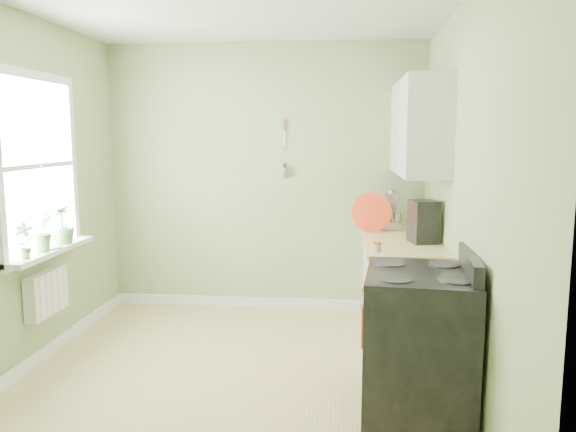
# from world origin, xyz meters

# --- Properties ---
(floor) EXTENTS (3.20, 3.60, 0.02)m
(floor) POSITION_xyz_m (0.00, 0.00, -0.01)
(floor) COLOR tan
(floor) RESTS_ON ground
(wall_back) EXTENTS (3.20, 0.02, 2.70)m
(wall_back) POSITION_xyz_m (0.00, 1.81, 1.35)
(wall_back) COLOR #97AA74
(wall_back) RESTS_ON floor
(wall_left) EXTENTS (0.02, 3.60, 2.70)m
(wall_left) POSITION_xyz_m (-1.61, 0.00, 1.35)
(wall_left) COLOR #97AA74
(wall_left) RESTS_ON floor
(wall_right) EXTENTS (0.02, 3.60, 2.70)m
(wall_right) POSITION_xyz_m (1.61, 0.00, 1.35)
(wall_right) COLOR #97AA74
(wall_right) RESTS_ON floor
(base_cabinets) EXTENTS (0.60, 1.60, 0.87)m
(base_cabinets) POSITION_xyz_m (1.30, 1.00, 0.43)
(base_cabinets) COLOR white
(base_cabinets) RESTS_ON floor
(countertop) EXTENTS (0.64, 1.60, 0.04)m
(countertop) POSITION_xyz_m (1.29, 1.00, 0.89)
(countertop) COLOR #DBCB86
(countertop) RESTS_ON base_cabinets
(upper_cabinets) EXTENTS (0.35, 1.40, 0.80)m
(upper_cabinets) POSITION_xyz_m (1.43, 1.10, 1.85)
(upper_cabinets) COLOR white
(upper_cabinets) RESTS_ON wall_right
(window) EXTENTS (0.06, 1.14, 1.44)m
(window) POSITION_xyz_m (-1.58, 0.30, 1.55)
(window) COLOR white
(window) RESTS_ON wall_left
(window_sill) EXTENTS (0.18, 1.14, 0.04)m
(window_sill) POSITION_xyz_m (-1.51, 0.30, 0.88)
(window_sill) COLOR white
(window_sill) RESTS_ON wall_left
(radiator) EXTENTS (0.12, 0.50, 0.35)m
(radiator) POSITION_xyz_m (-1.54, 0.25, 0.55)
(radiator) COLOR white
(radiator) RESTS_ON wall_left
(wall_utensils) EXTENTS (0.02, 0.14, 0.58)m
(wall_utensils) POSITION_xyz_m (0.20, 1.78, 1.56)
(wall_utensils) COLOR #DBCB86
(wall_utensils) RESTS_ON wall_back
(stove) EXTENTS (0.75, 0.83, 1.07)m
(stove) POSITION_xyz_m (1.28, -0.40, 0.48)
(stove) COLOR black
(stove) RESTS_ON floor
(stand_mixer) EXTENTS (0.21, 0.32, 0.37)m
(stand_mixer) POSITION_xyz_m (1.26, 1.50, 1.07)
(stand_mixer) COLOR #B2B2B7
(stand_mixer) RESTS_ON countertop
(kettle) EXTENTS (0.19, 0.11, 0.19)m
(kettle) POSITION_xyz_m (1.05, 1.56, 1.01)
(kettle) COLOR silver
(kettle) RESTS_ON countertop
(coffee_maker) EXTENTS (0.25, 0.26, 0.35)m
(coffee_maker) POSITION_xyz_m (1.44, 0.77, 1.08)
(coffee_maker) COLOR black
(coffee_maker) RESTS_ON countertop
(red_tray) EXTENTS (0.37, 0.10, 0.36)m
(red_tray) POSITION_xyz_m (1.05, 1.24, 1.09)
(red_tray) COLOR red
(red_tray) RESTS_ON countertop
(jar) EXTENTS (0.07, 0.07, 0.07)m
(jar) POSITION_xyz_m (1.05, 0.37, 0.95)
(jar) COLOR #A49383
(jar) RESTS_ON countertop
(plant_a) EXTENTS (0.17, 0.16, 0.27)m
(plant_a) POSITION_xyz_m (-1.50, -0.08, 1.04)
(plant_a) COLOR #457B3C
(plant_a) RESTS_ON window_sill
(plant_b) EXTENTS (0.19, 0.21, 0.32)m
(plant_b) POSITION_xyz_m (-1.50, 0.18, 1.06)
(plant_b) COLOR #457B3C
(plant_b) RESTS_ON window_sill
(plant_c) EXTENTS (0.23, 0.23, 0.32)m
(plant_c) POSITION_xyz_m (-1.50, 0.49, 1.06)
(plant_c) COLOR #457B3C
(plant_c) RESTS_ON window_sill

